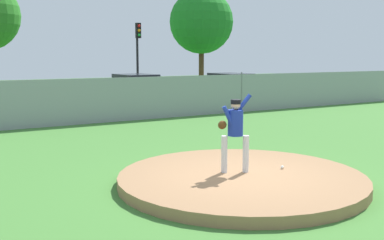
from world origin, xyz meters
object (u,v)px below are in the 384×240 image
Objects in this scene: baseball at (282,167)px; traffic_light_far at (138,47)px; parked_car_red at (230,88)px; pitcher_youth at (235,128)px; traffic_cone_orange at (49,109)px; parked_car_silver at (136,92)px.

traffic_light_far reaches higher than baseball.
baseball is at bearing -121.50° from parked_car_red.
pitcher_youth is 13.34m from traffic_cone_orange.
pitcher_youth is 14.85m from parked_car_silver.
parked_car_silver is at bearing 78.64° from baseball.
parked_car_red is at bearing 3.78° from traffic_cone_orange.
pitcher_youth reaches higher than parked_car_red.
pitcher_youth is at bearing -107.93° from traffic_light_far.
baseball is 0.02× the size of parked_car_silver.
parked_car_red is 10.56m from traffic_cone_orange.
traffic_light_far is (-3.99, 4.07, 2.36)m from parked_car_red.
parked_car_silver is 0.91× the size of parked_car_red.
traffic_light_far reaches higher than pitcher_youth.
baseball is 0.02× the size of traffic_light_far.
parked_car_silver is 0.89× the size of traffic_light_far.
baseball is 14.89m from parked_car_silver.
traffic_cone_orange is at bearing 92.96° from pitcher_youth.
traffic_light_far is (6.53, 4.76, 2.91)m from traffic_cone_orange.
parked_car_red is at bearing -45.53° from traffic_light_far.
parked_car_red is 8.26× the size of traffic_cone_orange.
traffic_cone_orange is 0.12× the size of traffic_light_far.
pitcher_youth is at bearing 164.85° from baseball.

